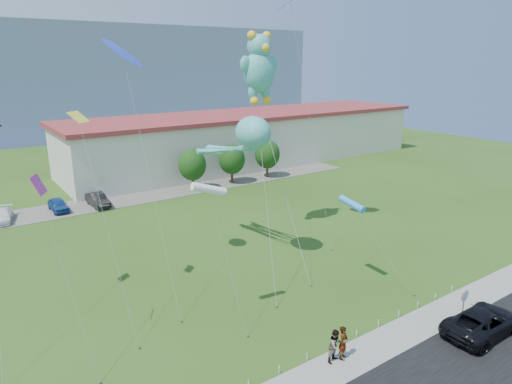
% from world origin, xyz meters
% --- Properties ---
extents(ground, '(160.00, 160.00, 0.00)m').
position_xyz_m(ground, '(0.00, 0.00, 0.00)').
color(ground, '#2B4D15').
rests_on(ground, ground).
extents(sidewalk, '(80.00, 2.50, 0.10)m').
position_xyz_m(sidewalk, '(0.00, -2.75, 0.05)').
color(sidewalk, gray).
rests_on(sidewalk, ground).
extents(parking_strip, '(70.00, 6.00, 0.06)m').
position_xyz_m(parking_strip, '(0.00, 35.00, 0.03)').
color(parking_strip, '#59544C').
rests_on(parking_strip, ground).
extents(hill_ridge, '(160.00, 50.00, 25.00)m').
position_xyz_m(hill_ridge, '(0.00, 120.00, 12.50)').
color(hill_ridge, slate).
rests_on(hill_ridge, ground).
extents(warehouse, '(61.00, 15.00, 8.20)m').
position_xyz_m(warehouse, '(26.00, 44.00, 4.12)').
color(warehouse, beige).
rests_on(warehouse, ground).
extents(stop_sign, '(0.80, 0.07, 2.50)m').
position_xyz_m(stop_sign, '(9.50, -4.21, 1.87)').
color(stop_sign, slate).
rests_on(stop_sign, ground).
extents(rope_fence, '(26.05, 0.05, 0.50)m').
position_xyz_m(rope_fence, '(0.00, -1.30, 0.25)').
color(rope_fence, white).
rests_on(rope_fence, ground).
extents(tree_near, '(3.60, 3.60, 5.47)m').
position_xyz_m(tree_near, '(10.00, 34.00, 3.39)').
color(tree_near, '#3F2B19').
rests_on(tree_near, ground).
extents(tree_mid, '(3.60, 3.60, 5.47)m').
position_xyz_m(tree_mid, '(16.00, 34.00, 3.39)').
color(tree_mid, '#3F2B19').
rests_on(tree_mid, ground).
extents(tree_far, '(3.60, 3.60, 5.47)m').
position_xyz_m(tree_far, '(22.00, 34.00, 3.39)').
color(tree_far, '#3F2B19').
rests_on(tree_far, ground).
extents(suv, '(5.83, 2.71, 1.62)m').
position_xyz_m(suv, '(9.60, -5.50, 0.87)').
color(suv, black).
rests_on(suv, road).
extents(pedestrian_left, '(0.87, 0.74, 2.01)m').
position_xyz_m(pedestrian_left, '(0.71, -2.38, 1.10)').
color(pedestrian_left, gray).
rests_on(pedestrian_left, sidewalk).
extents(pedestrian_right, '(1.08, 0.92, 1.96)m').
position_xyz_m(pedestrian_right, '(0.18, -2.32, 1.08)').
color(pedestrian_right, gray).
rests_on(pedestrian_right, sidewalk).
extents(parked_car_white, '(2.78, 4.69, 1.28)m').
position_xyz_m(parked_car_white, '(-12.08, 34.39, 0.70)').
color(parked_car_white, white).
rests_on(parked_car_white, parking_strip).
extents(parked_car_blue, '(1.76, 4.18, 1.41)m').
position_xyz_m(parked_car_blue, '(-6.46, 34.80, 0.77)').
color(parked_car_blue, navy).
rests_on(parked_car_blue, parking_strip).
extents(parked_car_black, '(1.82, 4.64, 1.50)m').
position_xyz_m(parked_car_black, '(-2.29, 34.07, 0.81)').
color(parked_car_black, black).
rests_on(parked_car_black, parking_strip).
extents(octopus_kite, '(4.09, 13.55, 12.27)m').
position_xyz_m(octopus_kite, '(3.82, 12.36, 10.24)').
color(octopus_kite, teal).
rests_on(octopus_kite, ground).
extents(teddy_bear_kite, '(5.12, 12.52, 18.82)m').
position_xyz_m(teddy_bear_kite, '(8.11, 16.37, 15.83)').
color(teddy_bear_kite, teal).
rests_on(teddy_bear_kite, ground).
extents(small_kite_purple, '(2.21, 5.74, 21.85)m').
position_xyz_m(small_kite_purple, '(9.84, 14.10, 20.58)').
color(small_kite_purple, '#672DB6').
rests_on(small_kite_purple, ground).
extents(small_kite_white, '(1.16, 3.99, 9.39)m').
position_xyz_m(small_kite_white, '(-3.37, 5.27, 8.89)').
color(small_kite_white, white).
rests_on(small_kite_white, ground).
extents(small_kite_pink, '(1.68, 5.03, 10.48)m').
position_xyz_m(small_kite_pink, '(-12.11, 7.28, 8.98)').
color(small_kite_pink, '#D62F9D').
rests_on(small_kite_pink, ground).
extents(small_kite_cyan, '(2.84, 5.35, 6.82)m').
position_xyz_m(small_kite_cyan, '(7.63, 3.97, 6.34)').
color(small_kite_cyan, '#328AE4').
rests_on(small_kite_cyan, ground).
extents(small_kite_blue, '(1.80, 9.00, 17.57)m').
position_xyz_m(small_kite_blue, '(-4.77, 14.37, 16.47)').
color(small_kite_blue, blue).
rests_on(small_kite_blue, ground).
extents(small_kite_yellow, '(1.29, 7.91, 13.35)m').
position_xyz_m(small_kite_yellow, '(-8.68, 11.45, 11.30)').
color(small_kite_yellow, yellow).
rests_on(small_kite_yellow, ground).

